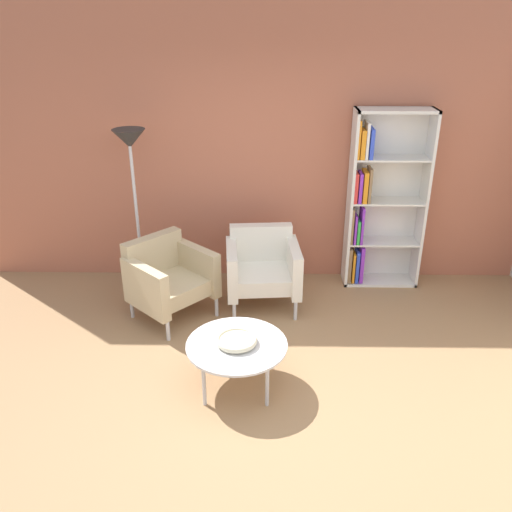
# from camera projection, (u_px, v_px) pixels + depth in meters

# --- Properties ---
(ground_plane) EXTENTS (8.32, 8.32, 0.00)m
(ground_plane) POSITION_uv_depth(u_px,v_px,m) (267.00, 418.00, 3.96)
(ground_plane) COLOR #9E7751
(brick_back_panel) EXTENTS (6.40, 0.12, 2.90)m
(brick_back_panel) POSITION_uv_depth(u_px,v_px,m) (268.00, 148.00, 5.58)
(brick_back_panel) COLOR #B2664C
(brick_back_panel) RESTS_ON ground_plane
(bookshelf_tall) EXTENTS (0.80, 0.30, 1.90)m
(bookshelf_tall) POSITION_uv_depth(u_px,v_px,m) (378.00, 202.00, 5.59)
(bookshelf_tall) COLOR silver
(bookshelf_tall) RESTS_ON ground_plane
(coffee_table_low) EXTENTS (0.80, 0.80, 0.40)m
(coffee_table_low) POSITION_uv_depth(u_px,v_px,m) (237.00, 347.00, 4.16)
(coffee_table_low) COLOR silver
(coffee_table_low) RESTS_ON ground_plane
(decorative_bowl) EXTENTS (0.32, 0.32, 0.05)m
(decorative_bowl) POSITION_uv_depth(u_px,v_px,m) (237.00, 340.00, 4.14)
(decorative_bowl) COLOR beige
(decorative_bowl) RESTS_ON coffee_table_low
(armchair_by_bookshelf) EXTENTS (0.77, 0.71, 0.78)m
(armchair_by_bookshelf) POSITION_uv_depth(u_px,v_px,m) (262.00, 267.00, 5.36)
(armchair_by_bookshelf) COLOR white
(armchair_by_bookshelf) RESTS_ON ground_plane
(armchair_near_window) EXTENTS (0.95, 0.95, 0.78)m
(armchair_near_window) POSITION_uv_depth(u_px,v_px,m) (168.00, 277.00, 5.15)
(armchair_near_window) COLOR #C6B289
(armchair_near_window) RESTS_ON ground_plane
(floor_lamp_torchiere) EXTENTS (0.32, 0.32, 1.74)m
(floor_lamp_torchiere) POSITION_uv_depth(u_px,v_px,m) (131.00, 159.00, 5.18)
(floor_lamp_torchiere) COLOR silver
(floor_lamp_torchiere) RESTS_ON ground_plane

